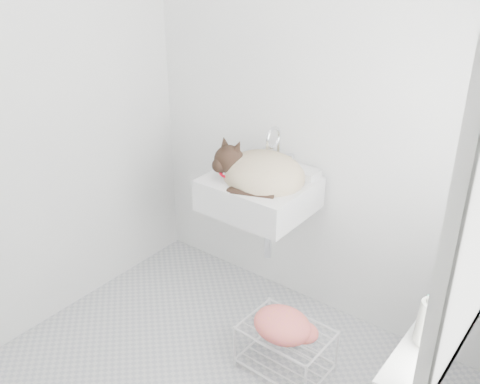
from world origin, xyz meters
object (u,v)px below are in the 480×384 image
Objects in this scene: cat at (259,174)px; bottle_a at (425,344)px; bottle_c at (453,302)px; bottle_b at (436,328)px; sink at (259,179)px; wire_rack at (286,346)px.

bottle_a is (1.18, -0.70, -0.04)m from cat.
bottle_b is at bearing -90.00° from bottle_c.
bottle_c is at bearing -20.43° from sink.
bottle_a is at bearing -90.00° from bottle_c.
bottle_a is 1.19× the size of bottle_b.
cat is at bearing 149.10° from bottle_a.
bottle_c reaches higher than bottle_b.
cat is at bearing -57.48° from sink.
cat is 2.51× the size of bottle_a.
bottle_c is (1.18, -0.42, -0.04)m from cat.
bottle_b is (1.18, -0.60, -0.04)m from cat.
bottle_a reaches higher than bottle_c.
wire_rack is at bearing 153.55° from bottle_a.
sink is 0.05m from cat.
cat is 1.37m from bottle_a.
bottle_b reaches higher than wire_rack.
wire_rack is 1.04m from bottle_c.
sink is 1.39m from bottle_a.
bottle_a is 0.10m from bottle_b.
cat is at bearing 141.81° from wire_rack.
bottle_a is at bearing -31.29° from sink.
sink is 1.11× the size of cat.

